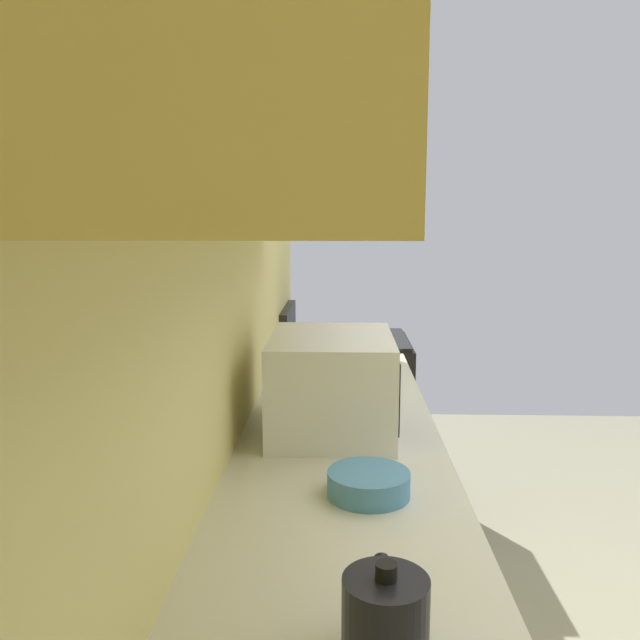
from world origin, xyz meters
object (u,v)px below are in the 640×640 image
bowl (369,482)px  kettle (385,620)px  oven_range (346,419)px  microwave (332,383)px

bowl → kettle: bearing=-180.0°
bowl → kettle: kettle is taller
oven_range → kettle: oven_range is taller
microwave → bowl: size_ratio=2.45×
microwave → bowl: bearing=-168.9°
oven_range → bowl: size_ratio=5.48×
oven_range → microwave: size_ratio=2.24×
bowl → kettle: (-0.57, -0.00, 0.04)m
oven_range → kettle: (-2.46, -0.04, 0.50)m
microwave → kettle: (-1.04, -0.09, -0.08)m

